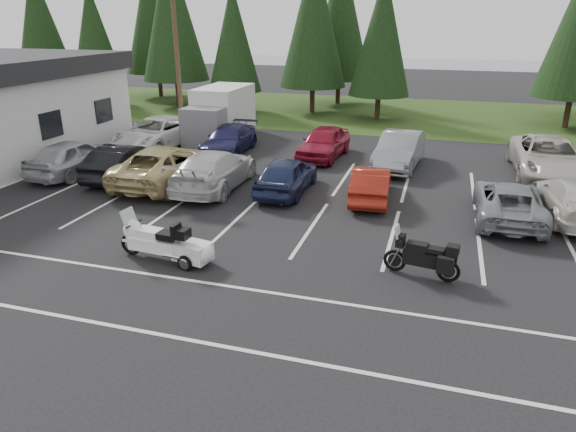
# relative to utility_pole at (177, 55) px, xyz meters

# --- Properties ---
(ground) EXTENTS (120.00, 120.00, 0.00)m
(ground) POSITION_rel_utility_pole_xyz_m (10.00, -12.00, -4.70)
(ground) COLOR black
(ground) RESTS_ON ground
(grass_strip) EXTENTS (80.00, 16.00, 0.01)m
(grass_strip) POSITION_rel_utility_pole_xyz_m (10.00, 12.00, -4.69)
(grass_strip) COLOR #233D13
(grass_strip) RESTS_ON ground
(lake_water) EXTENTS (70.00, 50.00, 0.02)m
(lake_water) POSITION_rel_utility_pole_xyz_m (14.00, 43.00, -4.70)
(lake_water) COLOR slate
(lake_water) RESTS_ON ground
(utility_pole) EXTENTS (1.60, 0.26, 9.00)m
(utility_pole) POSITION_rel_utility_pole_xyz_m (0.00, 0.00, 0.00)
(utility_pole) COLOR #473321
(utility_pole) RESTS_ON ground
(box_truck) EXTENTS (2.40, 5.60, 2.90)m
(box_truck) POSITION_rel_utility_pole_xyz_m (2.00, 0.50, -3.25)
(box_truck) COLOR silver
(box_truck) RESTS_ON ground
(stall_markings) EXTENTS (32.00, 16.00, 0.01)m
(stall_markings) POSITION_rel_utility_pole_xyz_m (10.00, -10.00, -4.69)
(stall_markings) COLOR silver
(stall_markings) RESTS_ON ground
(conifer_0) EXTENTS (4.58, 4.58, 10.66)m
(conifer_0) POSITION_rel_utility_pole_xyz_m (-18.00, 10.50, 1.53)
(conifer_0) COLOR #332316
(conifer_0) RESTS_ON ground
(conifer_1) EXTENTS (3.96, 3.96, 9.22)m
(conifer_1) POSITION_rel_utility_pole_xyz_m (-12.00, 9.20, 0.69)
(conifer_1) COLOR #332316
(conifer_1) RESTS_ON ground
(conifer_2) EXTENTS (5.10, 5.10, 11.89)m
(conifer_2) POSITION_rel_utility_pole_xyz_m (-6.00, 10.80, 2.25)
(conifer_2) COLOR #332316
(conifer_2) RESTS_ON ground
(conifer_3) EXTENTS (3.87, 3.87, 9.02)m
(conifer_3) POSITION_rel_utility_pole_xyz_m (-0.50, 9.40, 0.57)
(conifer_3) COLOR #332316
(conifer_3) RESTS_ON ground
(conifer_4) EXTENTS (4.80, 4.80, 11.17)m
(conifer_4) POSITION_rel_utility_pole_xyz_m (5.00, 10.90, 1.83)
(conifer_4) COLOR #332316
(conifer_4) RESTS_ON ground
(conifer_5) EXTENTS (4.14, 4.14, 9.63)m
(conifer_5) POSITION_rel_utility_pole_xyz_m (10.00, 9.60, 0.93)
(conifer_5) COLOR #332316
(conifer_5) RESTS_ON ground
(conifer_back_a) EXTENTS (5.28, 5.28, 12.30)m
(conifer_back_a) POSITION_rel_utility_pole_xyz_m (-10.00, 15.00, 2.49)
(conifer_back_a) COLOR #332316
(conifer_back_a) RESTS_ON ground
(conifer_back_b) EXTENTS (4.97, 4.97, 11.58)m
(conifer_back_b) POSITION_rel_utility_pole_xyz_m (6.00, 15.50, 2.07)
(conifer_back_b) COLOR #332316
(conifer_back_b) RESTS_ON ground
(car_near_0) EXTENTS (2.14, 4.83, 1.62)m
(car_near_0) POSITION_rel_utility_pole_xyz_m (-1.31, -7.82, -3.89)
(car_near_0) COLOR #B2B3B7
(car_near_0) RESTS_ON ground
(car_near_1) EXTENTS (1.84, 4.68, 1.52)m
(car_near_1) POSITION_rel_utility_pole_xyz_m (1.20, -7.72, -3.94)
(car_near_1) COLOR black
(car_near_1) RESTS_ON ground
(car_near_2) EXTENTS (2.77, 5.89, 1.63)m
(car_near_2) POSITION_rel_utility_pole_xyz_m (3.35, -7.85, -3.88)
(car_near_2) COLOR tan
(car_near_2) RESTS_ON ground
(car_near_3) EXTENTS (2.36, 5.52, 1.59)m
(car_near_3) POSITION_rel_utility_pole_xyz_m (5.59, -7.86, -3.90)
(car_near_3) COLOR silver
(car_near_3) RESTS_ON ground
(car_near_4) EXTENTS (1.75, 4.32, 1.47)m
(car_near_4) POSITION_rel_utility_pole_xyz_m (8.61, -7.56, -3.96)
(car_near_4) COLOR #1C2447
(car_near_4) RESTS_ON ground
(car_near_5) EXTENTS (1.68, 4.10, 1.32)m
(car_near_5) POSITION_rel_utility_pole_xyz_m (12.01, -7.48, -4.04)
(car_near_5) COLOR maroon
(car_near_5) RESTS_ON ground
(car_near_6) EXTENTS (2.25, 4.82, 1.34)m
(car_near_6) POSITION_rel_utility_pole_xyz_m (16.90, -8.18, -4.03)
(car_near_6) COLOR gray
(car_near_6) RESTS_ON ground
(car_near_7) EXTENTS (2.19, 5.03, 1.44)m
(car_near_7) POSITION_rel_utility_pole_xyz_m (19.12, -7.44, -3.98)
(car_near_7) COLOR beige
(car_near_7) RESTS_ON ground
(car_far_0) EXTENTS (3.23, 6.00, 1.60)m
(car_far_0) POSITION_rel_utility_pole_xyz_m (-0.38, -2.19, -3.90)
(car_far_0) COLOR white
(car_far_0) RESTS_ON ground
(car_far_1) EXTENTS (2.13, 4.86, 1.39)m
(car_far_1) POSITION_rel_utility_pole_xyz_m (3.83, -2.15, -4.00)
(car_far_1) COLOR #1C1C47
(car_far_1) RESTS_ON ground
(car_far_2) EXTENTS (2.20, 4.70, 1.56)m
(car_far_2) POSITION_rel_utility_pole_xyz_m (8.80, -1.73, -3.92)
(car_far_2) COLOR maroon
(car_far_2) RESTS_ON ground
(car_far_3) EXTENTS (2.19, 5.11, 1.64)m
(car_far_3) POSITION_rel_utility_pole_xyz_m (12.61, -2.45, -3.88)
(car_far_3) COLOR gray
(car_far_3) RESTS_ON ground
(car_far_4) EXTENTS (2.89, 6.08, 1.68)m
(car_far_4) POSITION_rel_utility_pole_xyz_m (19.07, -1.90, -3.86)
(car_far_4) COLOR beige
(car_far_4) RESTS_ON ground
(touring_motorcycle) EXTENTS (2.74, 1.06, 1.48)m
(touring_motorcycle) POSITION_rel_utility_pole_xyz_m (6.73, -14.60, -3.96)
(touring_motorcycle) COLOR white
(touring_motorcycle) RESTS_ON ground
(cargo_trailer) EXTENTS (1.62, 1.10, 0.69)m
(cargo_trailer) POSITION_rel_utility_pole_xyz_m (7.93, -14.60, -4.35)
(cargo_trailer) COLOR silver
(cargo_trailer) RESTS_ON ground
(adventure_motorcycle) EXTENTS (2.41, 1.18, 1.41)m
(adventure_motorcycle) POSITION_rel_utility_pole_xyz_m (14.22, -13.45, -3.99)
(adventure_motorcycle) COLOR black
(adventure_motorcycle) RESTS_ON ground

